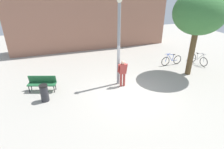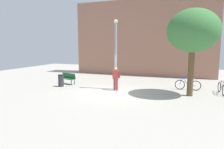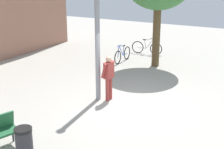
{
  "view_description": "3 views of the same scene",
  "coord_description": "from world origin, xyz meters",
  "px_view_note": "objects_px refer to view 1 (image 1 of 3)",
  "views": [
    {
      "loc": [
        -3.9,
        -8.34,
        5.55
      ],
      "look_at": [
        -0.92,
        0.52,
        1.09
      ],
      "focal_mm": 29.52,
      "sensor_mm": 36.0,
      "label": 1
    },
    {
      "loc": [
        4.65,
        -12.53,
        3.19
      ],
      "look_at": [
        -0.56,
        1.41,
        1.08
      ],
      "focal_mm": 32.26,
      "sensor_mm": 36.0,
      "label": 2
    },
    {
      "loc": [
        -9.48,
        -4.44,
        4.52
      ],
      "look_at": [
        -0.58,
        0.55,
        1.18
      ],
      "focal_mm": 50.33,
      "sensor_mm": 36.0,
      "label": 3
    }
  ],
  "objects_px": {
    "plaza_tree": "(199,13)",
    "lamppost": "(119,42)",
    "bicycle_blue": "(171,60)",
    "person_by_lamppost": "(123,72)",
    "bicycle_silver": "(198,59)",
    "park_bench": "(42,82)",
    "trash_bin": "(44,93)"
  },
  "relations": [
    {
      "from": "park_bench",
      "to": "trash_bin",
      "type": "xyz_separation_m",
      "value": [
        0.11,
        -1.19,
        -0.07
      ]
    },
    {
      "from": "park_bench",
      "to": "bicycle_blue",
      "type": "bearing_deg",
      "value": 5.91
    },
    {
      "from": "plaza_tree",
      "to": "lamppost",
      "type": "bearing_deg",
      "value": 177.73
    },
    {
      "from": "lamppost",
      "to": "bicycle_blue",
      "type": "xyz_separation_m",
      "value": [
        5.02,
        1.6,
        -2.34
      ]
    },
    {
      "from": "lamppost",
      "to": "park_bench",
      "type": "bearing_deg",
      "value": 172.29
    },
    {
      "from": "park_bench",
      "to": "bicycle_blue",
      "type": "relative_size",
      "value": 0.92
    },
    {
      "from": "person_by_lamppost",
      "to": "bicycle_silver",
      "type": "relative_size",
      "value": 0.93
    },
    {
      "from": "lamppost",
      "to": "bicycle_blue",
      "type": "relative_size",
      "value": 2.8
    },
    {
      "from": "plaza_tree",
      "to": "bicycle_blue",
      "type": "distance_m",
      "value": 4.13
    },
    {
      "from": "lamppost",
      "to": "person_by_lamppost",
      "type": "relative_size",
      "value": 3.03
    },
    {
      "from": "lamppost",
      "to": "trash_bin",
      "type": "relative_size",
      "value": 5.33
    },
    {
      "from": "lamppost",
      "to": "person_by_lamppost",
      "type": "xyz_separation_m",
      "value": [
        0.14,
        -0.37,
        -1.75
      ]
    },
    {
      "from": "person_by_lamppost",
      "to": "plaza_tree",
      "type": "xyz_separation_m",
      "value": [
        5.01,
        0.17,
        3.13
      ]
    },
    {
      "from": "lamppost",
      "to": "bicycle_blue",
      "type": "height_order",
      "value": "lamppost"
    },
    {
      "from": "bicycle_blue",
      "to": "bicycle_silver",
      "type": "bearing_deg",
      "value": -12.73
    },
    {
      "from": "trash_bin",
      "to": "bicycle_blue",
      "type": "bearing_deg",
      "value": 13.04
    },
    {
      "from": "lamppost",
      "to": "bicycle_silver",
      "type": "xyz_separation_m",
      "value": [
        7.16,
        1.11,
        -2.34
      ]
    },
    {
      "from": "park_bench",
      "to": "bicycle_silver",
      "type": "distance_m",
      "value": 11.67
    },
    {
      "from": "trash_bin",
      "to": "park_bench",
      "type": "bearing_deg",
      "value": 95.32
    },
    {
      "from": "lamppost",
      "to": "park_bench",
      "type": "distance_m",
      "value": 5.04
    },
    {
      "from": "park_bench",
      "to": "bicycle_blue",
      "type": "height_order",
      "value": "bicycle_blue"
    },
    {
      "from": "bicycle_blue",
      "to": "lamppost",
      "type": "bearing_deg",
      "value": -162.38
    },
    {
      "from": "lamppost",
      "to": "bicycle_silver",
      "type": "distance_m",
      "value": 7.61
    },
    {
      "from": "person_by_lamppost",
      "to": "bicycle_silver",
      "type": "distance_m",
      "value": 7.19
    },
    {
      "from": "person_by_lamppost",
      "to": "plaza_tree",
      "type": "height_order",
      "value": "plaza_tree"
    },
    {
      "from": "plaza_tree",
      "to": "bicycle_blue",
      "type": "relative_size",
      "value": 3.03
    },
    {
      "from": "park_bench",
      "to": "bicycle_silver",
      "type": "xyz_separation_m",
      "value": [
        11.66,
        0.5,
        -0.16
      ]
    },
    {
      "from": "lamppost",
      "to": "person_by_lamppost",
      "type": "bearing_deg",
      "value": -68.89
    },
    {
      "from": "bicycle_silver",
      "to": "bicycle_blue",
      "type": "xyz_separation_m",
      "value": [
        -2.13,
        0.48,
        0.0
      ]
    },
    {
      "from": "bicycle_blue",
      "to": "plaza_tree",
      "type": "bearing_deg",
      "value": -85.77
    },
    {
      "from": "lamppost",
      "to": "bicycle_silver",
      "type": "height_order",
      "value": "lamppost"
    },
    {
      "from": "park_bench",
      "to": "bicycle_blue",
      "type": "distance_m",
      "value": 9.58
    }
  ]
}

